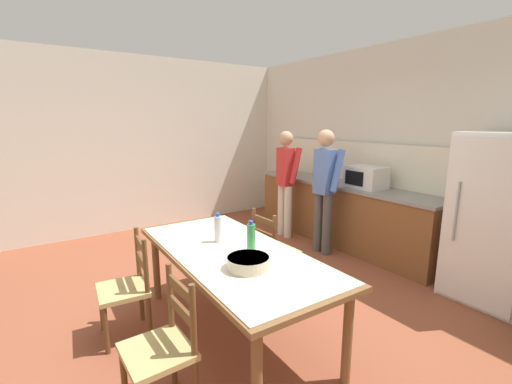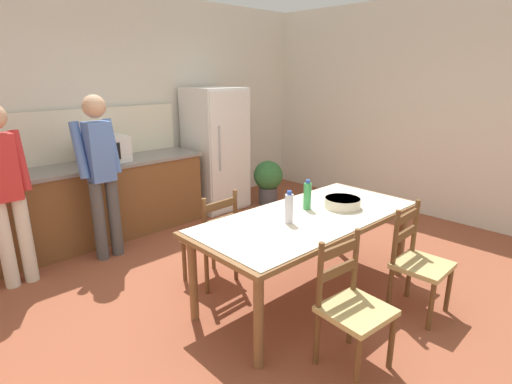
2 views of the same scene
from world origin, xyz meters
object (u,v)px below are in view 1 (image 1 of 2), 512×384
object	(u,v)px
refrigerator	(496,219)
chair_side_near_right	(163,348)
chair_side_near_left	(127,288)
serving_bowl	(248,262)
bottle_off_centre	(251,238)
dining_table	(233,259)
person_at_sink	(286,178)
chair_side_far_left	(273,251)
microwave	(366,177)
person_at_counter	(324,185)
bottle_near_centre	(218,229)

from	to	relation	value
refrigerator	chair_side_near_right	world-z (taller)	refrigerator
chair_side_near_left	serving_bowl	bearing A→B (deg)	44.11
serving_bowl	chair_side_near_left	size ratio (longest dim) A/B	0.35
bottle_off_centre	chair_side_near_right	world-z (taller)	bottle_off_centre
dining_table	person_at_sink	distance (m)	2.72
chair_side_near_left	chair_side_far_left	distance (m)	1.54
dining_table	bottle_off_centre	bearing A→B (deg)	47.50
microwave	bottle_off_centre	world-z (taller)	microwave
microwave	person_at_counter	size ratio (longest dim) A/B	0.29
microwave	chair_side_near_right	xyz separation A→B (m)	(1.10, -3.31, -0.63)
refrigerator	bottle_near_centre	bearing A→B (deg)	-116.45
bottle_near_centre	chair_side_far_left	xyz separation A→B (m)	(-0.19, 0.78, -0.45)
microwave	chair_side_near_left	xyz separation A→B (m)	(0.16, -3.29, -0.63)
dining_table	bottle_near_centre	xyz separation A→B (m)	(-0.26, 0.01, 0.20)
dining_table	serving_bowl	bearing A→B (deg)	-12.16
dining_table	bottle_near_centre	world-z (taller)	bottle_near_centre
refrigerator	person_at_counter	bearing A→B (deg)	-165.33
bottle_off_centre	person_at_sink	world-z (taller)	person_at_sink
serving_bowl	person_at_sink	bearing A→B (deg)	135.68
refrigerator	chair_side_far_left	size ratio (longest dim) A/B	1.91
refrigerator	serving_bowl	xyz separation A→B (m)	(-0.61, -2.59, -0.05)
person_at_sink	person_at_counter	world-z (taller)	person_at_counter
chair_side_near_left	person_at_counter	size ratio (longest dim) A/B	0.53
bottle_near_centre	bottle_off_centre	size ratio (longest dim) A/B	1.00
refrigerator	chair_side_far_left	distance (m)	2.29
bottle_off_centre	serving_bowl	size ratio (longest dim) A/B	0.84
dining_table	bottle_off_centre	xyz separation A→B (m)	(0.11, 0.12, 0.20)
bottle_near_centre	person_at_sink	bearing A→B (deg)	127.04
bottle_off_centre	chair_side_far_left	world-z (taller)	bottle_off_centre
person_at_counter	bottle_off_centre	bearing A→B (deg)	-151.38
serving_bowl	chair_side_near_right	bearing A→B (deg)	-82.69
chair_side_far_left	person_at_counter	distance (m)	1.42
microwave	serving_bowl	size ratio (longest dim) A/B	1.56
chair_side_near_right	dining_table	bearing A→B (deg)	119.06
serving_bowl	bottle_off_centre	bearing A→B (deg)	142.84
serving_bowl	chair_side_near_left	xyz separation A→B (m)	(-0.86, -0.68, -0.38)
dining_table	person_at_counter	xyz separation A→B (m)	(-0.93, 2.01, 0.28)
refrigerator	chair_side_near_left	size ratio (longest dim) A/B	1.91
person_at_sink	person_at_counter	size ratio (longest dim) A/B	0.98
refrigerator	bottle_off_centre	world-z (taller)	refrigerator
person_at_counter	dining_table	bearing A→B (deg)	-155.30
microwave	serving_bowl	distance (m)	2.81
refrigerator	person_at_counter	size ratio (longest dim) A/B	1.00
dining_table	chair_side_far_left	bearing A→B (deg)	120.37
bottle_near_centre	person_at_counter	distance (m)	2.11
serving_bowl	person_at_counter	world-z (taller)	person_at_counter
chair_side_far_left	person_at_counter	xyz separation A→B (m)	(-0.47, 1.23, 0.53)
person_at_sink	chair_side_near_left	bearing A→B (deg)	-154.95
bottle_near_centre	chair_side_near_left	distance (m)	0.92
bottle_near_centre	person_at_counter	world-z (taller)	person_at_counter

